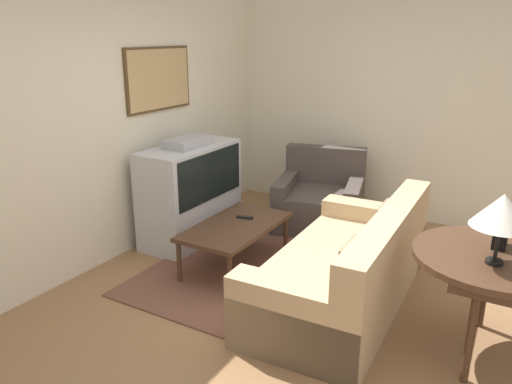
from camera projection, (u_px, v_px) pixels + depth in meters
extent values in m
plane|color=#8E6642|center=(304.00, 312.00, 4.07)|extent=(12.00, 12.00, 0.00)
cube|color=beige|center=(102.00, 124.00, 4.68)|extent=(12.00, 0.06, 2.70)
cube|color=#4C381E|center=(159.00, 79.00, 5.19)|extent=(0.96, 0.03, 0.65)
cube|color=tan|center=(160.00, 79.00, 5.18)|extent=(0.91, 0.01, 0.60)
cube|color=beige|center=(403.00, 106.00, 5.82)|extent=(0.06, 12.00, 2.70)
cube|color=brown|center=(243.00, 263.00, 4.92)|extent=(2.33, 1.44, 0.01)
cube|color=#B7B7BC|center=(192.00, 218.00, 5.47)|extent=(1.19, 0.54, 0.47)
cube|color=#B7B7BC|center=(190.00, 172.00, 5.31)|extent=(1.19, 0.54, 0.57)
cube|color=black|center=(211.00, 176.00, 5.18)|extent=(1.07, 0.01, 0.50)
cube|color=#9E9EA3|center=(189.00, 142.00, 5.21)|extent=(0.54, 0.30, 0.09)
cube|color=tan|center=(340.00, 278.00, 4.19)|extent=(2.12, 1.05, 0.42)
cube|color=tan|center=(389.00, 240.00, 3.89)|extent=(2.10, 0.29, 0.43)
cube|color=tan|center=(371.00, 232.00, 4.94)|extent=(0.27, 0.99, 0.58)
cube|color=tan|center=(295.00, 324.00, 3.39)|extent=(0.27, 0.99, 0.58)
cube|color=#877154|center=(387.00, 223.00, 4.35)|extent=(0.36, 0.13, 0.34)
cube|color=#877154|center=(354.00, 265.00, 3.56)|extent=(0.36, 0.13, 0.34)
cube|color=#473D38|center=(319.00, 208.00, 5.81)|extent=(1.14, 1.15, 0.43)
cube|color=#473D38|center=(326.00, 164.00, 6.02)|extent=(0.40, 0.96, 0.44)
cube|color=#473D38|center=(286.00, 200.00, 5.89)|extent=(0.95, 0.38, 0.57)
cube|color=#473D38|center=(354.00, 206.00, 5.68)|extent=(0.95, 0.38, 0.57)
cube|color=#472D1E|center=(235.00, 226.00, 4.72)|extent=(1.14, 0.64, 0.04)
cylinder|color=#472D1E|center=(230.00, 276.00, 4.23)|extent=(0.04, 0.04, 0.40)
cylinder|color=#472D1E|center=(286.00, 235.00, 5.09)|extent=(0.04, 0.04, 0.40)
cylinder|color=#472D1E|center=(179.00, 262.00, 4.49)|extent=(0.04, 0.04, 0.40)
cylinder|color=#472D1E|center=(241.00, 225.00, 5.35)|extent=(0.04, 0.04, 0.40)
cylinder|color=#472D1E|center=(495.00, 258.00, 3.32)|extent=(1.07, 1.07, 0.04)
cube|color=#472D1E|center=(494.00, 266.00, 3.33)|extent=(0.91, 0.43, 0.08)
cylinder|color=#472D1E|center=(471.00, 333.00, 3.15)|extent=(0.05, 0.05, 0.72)
cylinder|color=#472D1E|center=(486.00, 284.00, 3.77)|extent=(0.05, 0.05, 0.72)
cylinder|color=black|center=(494.00, 262.00, 3.18)|extent=(0.11, 0.11, 0.02)
cylinder|color=black|center=(499.00, 231.00, 3.11)|extent=(0.02, 0.02, 0.40)
cone|color=white|center=(502.00, 210.00, 3.07)|extent=(0.37, 0.37, 0.21)
cube|color=black|center=(501.00, 233.00, 3.41)|extent=(0.18, 0.09, 0.21)
cylinder|color=white|center=(510.00, 229.00, 3.37)|extent=(0.11, 0.01, 0.11)
cube|color=black|center=(245.00, 217.00, 4.86)|extent=(0.08, 0.17, 0.02)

